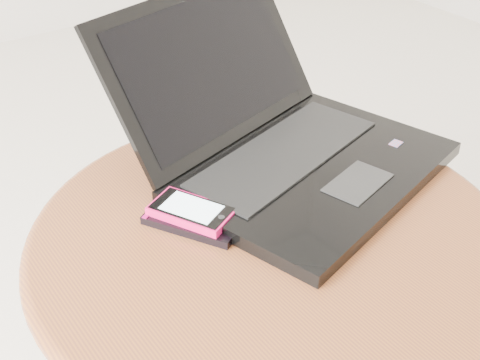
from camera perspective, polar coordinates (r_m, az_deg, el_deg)
table at (r=0.89m, az=2.54°, el=-9.49°), size 0.61×0.61×0.48m
laptop at (r=0.92m, az=3.77°, el=3.50°), size 0.46×0.47×0.21m
phone_black at (r=0.83m, az=-3.92°, el=-3.41°), size 0.11×0.14×0.01m
phone_pink at (r=0.82m, az=-4.19°, el=-2.70°), size 0.09×0.12×0.01m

